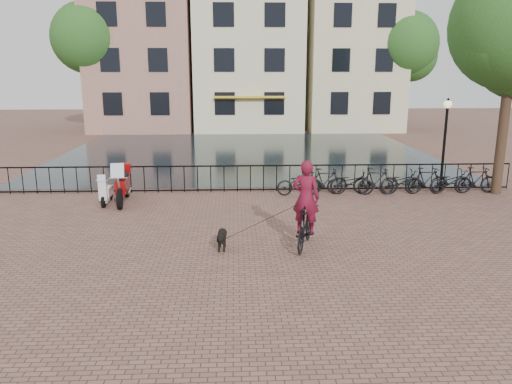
{
  "coord_description": "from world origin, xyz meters",
  "views": [
    {
      "loc": [
        -0.58,
        -10.49,
        4.5
      ],
      "look_at": [
        0.0,
        3.0,
        1.2
      ],
      "focal_mm": 35.0,
      "sensor_mm": 36.0,
      "label": 1
    }
  ],
  "objects_px": {
    "cyclist": "(305,210)",
    "scooter": "(106,187)",
    "motorcycle": "(123,180)",
    "dog": "(222,239)",
    "lamp_post": "(446,129)"
  },
  "relations": [
    {
      "from": "cyclist",
      "to": "scooter",
      "type": "height_order",
      "value": "cyclist"
    },
    {
      "from": "motorcycle",
      "to": "dog",
      "type": "bearing_deg",
      "value": -58.3
    },
    {
      "from": "dog",
      "to": "motorcycle",
      "type": "xyz_separation_m",
      "value": [
        -3.55,
        4.85,
        0.51
      ]
    },
    {
      "from": "cyclist",
      "to": "dog",
      "type": "distance_m",
      "value": 2.28
    },
    {
      "from": "cyclist",
      "to": "motorcycle",
      "type": "bearing_deg",
      "value": -21.8
    },
    {
      "from": "motorcycle",
      "to": "scooter",
      "type": "relative_size",
      "value": 1.81
    },
    {
      "from": "scooter",
      "to": "motorcycle",
      "type": "bearing_deg",
      "value": 13.15
    },
    {
      "from": "dog",
      "to": "scooter",
      "type": "bearing_deg",
      "value": 132.86
    },
    {
      "from": "dog",
      "to": "motorcycle",
      "type": "height_order",
      "value": "motorcycle"
    },
    {
      "from": "lamp_post",
      "to": "motorcycle",
      "type": "height_order",
      "value": "lamp_post"
    },
    {
      "from": "cyclist",
      "to": "dog",
      "type": "relative_size",
      "value": 3.11
    },
    {
      "from": "dog",
      "to": "motorcycle",
      "type": "relative_size",
      "value": 0.38
    },
    {
      "from": "motorcycle",
      "to": "scooter",
      "type": "xyz_separation_m",
      "value": [
        -0.54,
        -0.13,
        -0.22
      ]
    },
    {
      "from": "motorcycle",
      "to": "cyclist",
      "type": "bearing_deg",
      "value": -44.36
    },
    {
      "from": "lamp_post",
      "to": "motorcycle",
      "type": "distance_m",
      "value": 11.83
    }
  ]
}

